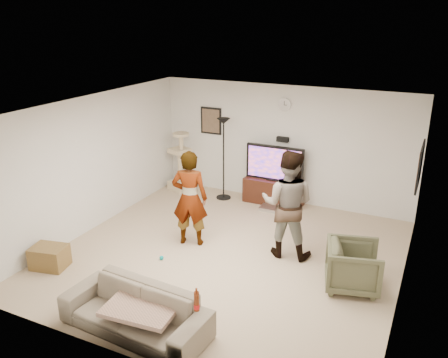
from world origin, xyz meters
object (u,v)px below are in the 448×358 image
at_px(person_left, 190,198).
at_px(beer_bottle, 197,301).
at_px(floor_lamp, 224,159).
at_px(cat_tree, 180,161).
at_px(tv, 275,163).
at_px(sofa, 135,311).
at_px(armchair, 353,266).
at_px(person_right, 287,204).
at_px(side_table, 50,257).
at_px(tv_stand, 274,191).

bearing_deg(person_left, beer_bottle, 104.73).
distance_m(floor_lamp, cat_tree, 1.15).
height_order(cat_tree, person_left, person_left).
height_order(tv, sofa, tv).
relative_size(tv, armchair, 1.60).
distance_m(floor_lamp, person_right, 2.74).
distance_m(cat_tree, beer_bottle, 5.53).
height_order(floor_lamp, armchair, floor_lamp).
bearing_deg(person_right, armchair, 149.61).
bearing_deg(side_table, floor_lamp, 72.58).
relative_size(person_left, side_table, 3.15).
xyz_separation_m(beer_bottle, side_table, (-3.09, 0.70, -0.52)).
height_order(tv, armchair, tv).
bearing_deg(person_left, tv_stand, -122.57).
distance_m(person_left, side_table, 2.46).
bearing_deg(person_left, sofa, 86.59).
height_order(beer_bottle, armchair, beer_bottle).
xyz_separation_m(cat_tree, sofa, (2.10, -4.65, -0.40)).
bearing_deg(person_right, tv_stand, -70.88).
relative_size(tv, cat_tree, 0.91).
distance_m(person_right, armchair, 1.46).
distance_m(cat_tree, person_left, 2.71).
distance_m(tv, sofa, 4.84).
bearing_deg(beer_bottle, person_right, 86.33).
xyz_separation_m(armchair, side_table, (-4.49, -1.51, -0.17)).
height_order(cat_tree, person_right, person_right).
bearing_deg(person_right, floor_lamp, -47.76).
distance_m(cat_tree, armchair, 5.04).
bearing_deg(side_table, sofa, -17.82).
bearing_deg(tv, beer_bottle, -80.81).
bearing_deg(person_left, cat_tree, -71.92).
distance_m(beer_bottle, side_table, 3.21).
bearing_deg(floor_lamp, person_right, -41.80).
xyz_separation_m(tv_stand, sofa, (-0.13, -4.80, 0.02)).
bearing_deg(side_table, beer_bottle, -12.81).
distance_m(tv_stand, floor_lamp, 1.28).
bearing_deg(floor_lamp, side_table, -107.42).
relative_size(person_left, beer_bottle, 6.82).
bearing_deg(side_table, person_left, 46.59).
bearing_deg(armchair, floor_lamp, 39.14).
bearing_deg(beer_bottle, armchair, 57.59).
bearing_deg(tv_stand, armchair, -49.98).
height_order(tv, side_table, tv).
relative_size(tv, person_left, 0.73).
relative_size(cat_tree, sofa, 0.70).
relative_size(person_right, armchair, 2.35).
relative_size(tv_stand, armchair, 1.63).
xyz_separation_m(person_left, side_table, (-1.62, -1.72, -0.67)).
bearing_deg(person_right, beer_bottle, 80.38).
distance_m(person_right, beer_bottle, 2.78).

